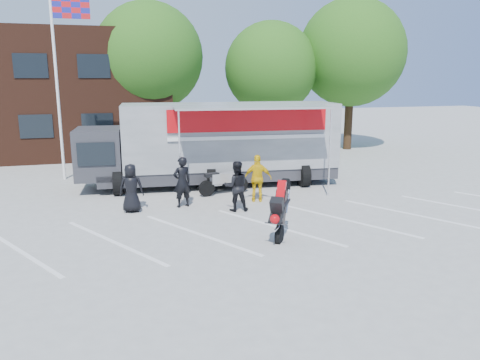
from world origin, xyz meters
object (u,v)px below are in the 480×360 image
tree_left (149,57)px  spectator_leather_b (182,182)px  spectator_hivis (258,178)px  tree_mid (271,68)px  stunt_bike_rider (284,236)px  tree_right (352,53)px  spectator_leather_a (131,188)px  flagpole (62,63)px  spectator_leather_c (236,186)px  transporter_truck (219,185)px  parked_motorcycle (224,194)px

tree_left → spectator_leather_b: bearing=-90.8°
spectator_hivis → spectator_leather_b: bearing=15.0°
tree_mid → stunt_bike_rider: size_ratio=4.10×
tree_right → spectator_leather_a: size_ratio=5.54×
stunt_bike_rider → spectator_leather_a: (-4.04, 3.71, 0.82)m
flagpole → tree_right: bearing=15.5°
spectator_leather_c → spectator_leather_b: bearing=-22.1°
tree_mid → tree_right: tree_right is taller
tree_mid → spectator_hivis: 12.57m
transporter_truck → spectator_hivis: (0.71, -3.06, 0.86)m
parked_motorcycle → stunt_bike_rider: stunt_bike_rider is taller
flagpole → spectator_leather_c: (5.76, -6.96, -4.20)m
parked_motorcycle → tree_left: bearing=-1.9°
tree_mid → stunt_bike_rider: (-4.87, -14.84, -4.94)m
stunt_bike_rider → spectator_leather_b: (-2.30, 3.86, 0.89)m
flagpole → spectator_leather_a: flagpole is taller
tree_left → spectator_leather_a: 13.16m
tree_right → spectator_hivis: tree_right is taller
flagpole → parked_motorcycle: flagpole is taller
tree_right → spectator_leather_b: (-12.17, -10.48, -4.99)m
tree_right → spectator_leather_c: 16.33m
parked_motorcycle → spectator_leather_a: (-3.56, -1.47, 0.82)m
transporter_truck → stunt_bike_rider: (0.26, -6.87, 0.00)m
stunt_bike_rider → tree_left: bearing=132.1°
tree_left → tree_right: size_ratio=0.95×
spectator_leather_b → parked_motorcycle: bearing=-158.8°
tree_mid → spectator_leather_c: bearing=-114.6°
transporter_truck → flagpole: bearing=158.9°
tree_left → tree_mid: tree_left is taller
tree_left → spectator_leather_c: 13.88m
flagpole → transporter_truck: bearing=-25.9°
parked_motorcycle → stunt_bike_rider: (0.48, -5.18, 0.00)m
spectator_leather_c → spectator_hivis: 1.42m
spectator_leather_a → spectator_leather_c: size_ratio=0.96×
flagpole → spectator_hivis: bearing=-41.5°
spectator_leather_a → tree_mid: bearing=-119.8°
parked_motorcycle → spectator_leather_a: spectator_leather_a is taller
parked_motorcycle → spectator_hivis: bearing=-156.7°
tree_mid → parked_motorcycle: size_ratio=3.67×
tree_right → parked_motorcycle: (-10.34, -9.16, -5.88)m
spectator_leather_c → spectator_hivis: bearing=-130.7°
spectator_leather_a → spectator_hivis: (4.49, 0.09, 0.04)m
transporter_truck → spectator_leather_c: (-0.36, -3.99, 0.86)m
tree_mid → transporter_truck: tree_mid is taller
spectator_leather_c → flagpole: bearing=-42.2°
tree_left → parked_motorcycle: bearing=-81.2°
parked_motorcycle → spectator_leather_c: size_ratio=1.22×
transporter_truck → spectator_leather_a: (-3.78, -3.15, 0.82)m
tree_left → transporter_truck: (1.87, -8.97, -5.57)m
flagpole → tree_mid: (11.24, 5.00, -0.11)m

